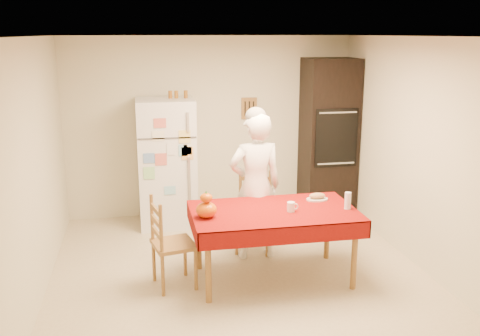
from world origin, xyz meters
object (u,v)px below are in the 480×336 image
object	(u,v)px
chair_far	(254,208)
wine_glass	(348,201)
dining_table	(274,216)
chair_left	(167,240)
coffee_mug	(291,207)
seated_woman	(255,186)
refrigerator	(167,163)
pumpkin_lower	(206,210)
oven_cabinet	(328,137)
bread_plate	(317,199)

from	to	relation	value
chair_far	wine_glass	size ratio (longest dim) A/B	5.40
dining_table	chair_left	distance (m)	1.11
coffee_mug	seated_woman	bearing A→B (deg)	107.55
dining_table	chair_far	bearing A→B (deg)	91.20
seated_woman	refrigerator	bearing A→B (deg)	-58.24
dining_table	coffee_mug	bearing A→B (deg)	-26.86
chair_left	seated_woman	bearing A→B (deg)	-72.44
seated_woman	pumpkin_lower	xyz separation A→B (m)	(-0.65, -0.69, -0.00)
coffee_mug	oven_cabinet	bearing A→B (deg)	60.84
wine_glass	refrigerator	bearing A→B (deg)	130.56
dining_table	chair_left	bearing A→B (deg)	178.90
chair_far	wine_glass	xyz separation A→B (m)	(0.78, -0.95, 0.34)
oven_cabinet	wine_glass	world-z (taller)	oven_cabinet
refrigerator	pumpkin_lower	distance (m)	2.03
chair_left	chair_far	bearing A→B (deg)	-64.41
refrigerator	dining_table	size ratio (longest dim) A/B	1.00
wine_glass	bread_plate	world-z (taller)	wine_glass
chair_far	seated_woman	distance (m)	0.42
dining_table	pumpkin_lower	distance (m)	0.73
coffee_mug	chair_left	bearing A→B (deg)	175.40
dining_table	bread_plate	bearing A→B (deg)	23.30
chair_far	bread_plate	xyz separation A→B (m)	(0.57, -0.61, 0.26)
oven_cabinet	chair_left	bearing A→B (deg)	-140.88
coffee_mug	wine_glass	distance (m)	0.60
bread_plate	chair_far	bearing A→B (deg)	132.90
dining_table	coffee_mug	size ratio (longest dim) A/B	17.00
oven_cabinet	wine_glass	bearing A→B (deg)	-104.62
oven_cabinet	bread_plate	size ratio (longest dim) A/B	9.17
pumpkin_lower	bread_plate	size ratio (longest dim) A/B	0.87
refrigerator	dining_table	xyz separation A→B (m)	(0.98, -1.92, -0.16)
seated_woman	bread_plate	xyz separation A→B (m)	(0.61, -0.37, -0.07)
bread_plate	chair_left	bearing A→B (deg)	-172.54
chair_far	dining_table	bearing A→B (deg)	-70.24
seated_woman	wine_glass	distance (m)	1.08
wine_glass	chair_left	bearing A→B (deg)	176.10
oven_cabinet	bread_plate	xyz separation A→B (m)	(-0.75, -1.74, -0.33)
refrigerator	chair_left	distance (m)	1.94
wine_glass	bread_plate	size ratio (longest dim) A/B	0.73
chair_far	pumpkin_lower	xyz separation A→B (m)	(-0.69, -0.94, 0.33)
refrigerator	coffee_mug	world-z (taller)	refrigerator
oven_cabinet	coffee_mug	xyz separation A→B (m)	(-1.14, -2.05, -0.29)
wine_glass	bread_plate	bearing A→B (deg)	121.70
chair_far	coffee_mug	xyz separation A→B (m)	(0.18, -0.93, 0.30)
dining_table	chair_far	world-z (taller)	chair_far
refrigerator	chair_far	distance (m)	1.48
oven_cabinet	pumpkin_lower	xyz separation A→B (m)	(-2.01, -2.06, -0.26)
chair_far	chair_left	world-z (taller)	same
coffee_mug	bread_plate	size ratio (longest dim) A/B	0.42
refrigerator	coffee_mug	bearing A→B (deg)	-60.48
dining_table	chair_left	world-z (taller)	chair_left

